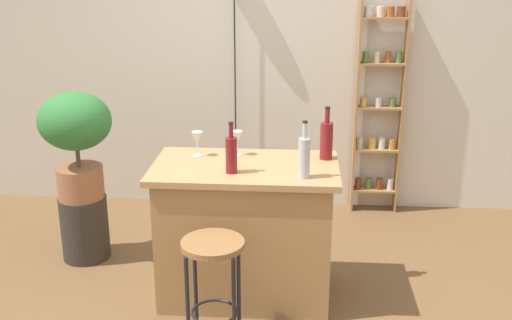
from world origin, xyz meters
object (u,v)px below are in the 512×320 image
(spice_shelf, at_px, (379,105))
(bottle_soda_blue, at_px, (231,154))
(plant_stool, at_px, (85,227))
(bottle_vinegar, at_px, (326,139))
(bottle_spirits_clear, at_px, (304,156))
(wine_glass_left, at_px, (237,138))
(wine_glass_center, at_px, (197,139))
(potted_plant, at_px, (76,134))
(bar_stool, at_px, (213,268))

(spice_shelf, height_order, bottle_soda_blue, spice_shelf)
(plant_stool, bearing_deg, bottle_soda_blue, -26.12)
(bottle_soda_blue, bearing_deg, plant_stool, 153.88)
(bottle_vinegar, distance_m, bottle_spirits_clear, 0.39)
(bottle_vinegar, xyz_separation_m, wine_glass_left, (-0.58, 0.04, -0.01))
(plant_stool, distance_m, wine_glass_left, 1.43)
(bottle_soda_blue, height_order, wine_glass_left, bottle_soda_blue)
(wine_glass_center, bearing_deg, spice_shelf, 45.27)
(spice_shelf, bearing_deg, bottle_soda_blue, -122.97)
(spice_shelf, height_order, bottle_spirits_clear, spice_shelf)
(potted_plant, distance_m, wine_glass_center, 0.95)
(spice_shelf, relative_size, wine_glass_left, 11.39)
(spice_shelf, relative_size, potted_plant, 2.38)
(bar_stool, height_order, spice_shelf, spice_shelf)
(bar_stool, height_order, bottle_soda_blue, bottle_soda_blue)
(potted_plant, height_order, bottle_soda_blue, potted_plant)
(plant_stool, xyz_separation_m, bottle_spirits_clear, (1.61, -0.63, 0.80))
(wine_glass_left, bearing_deg, plant_stool, 168.96)
(bottle_soda_blue, bearing_deg, bottle_vinegar, 28.11)
(bottle_vinegar, xyz_separation_m, bottle_soda_blue, (-0.58, -0.31, -0.01))
(bottle_spirits_clear, relative_size, wine_glass_left, 2.12)
(plant_stool, distance_m, wine_glass_center, 1.23)
(plant_stool, height_order, wine_glass_left, wine_glass_left)
(plant_stool, distance_m, bottle_vinegar, 1.95)
(bar_stool, relative_size, bottle_spirits_clear, 1.90)
(spice_shelf, xyz_separation_m, wine_glass_center, (-1.33, -1.35, 0.07))
(wine_glass_left, bearing_deg, spice_shelf, 50.62)
(plant_stool, distance_m, bottle_soda_blue, 1.53)
(potted_plant, height_order, bottle_vinegar, potted_plant)
(spice_shelf, relative_size, bottle_spirits_clear, 5.36)
(bar_stool, relative_size, plant_stool, 1.37)
(potted_plant, xyz_separation_m, bottle_vinegar, (1.75, -0.26, 0.08))
(bottle_soda_blue, bearing_deg, potted_plant, 153.88)
(spice_shelf, bearing_deg, bottle_vinegar, -110.13)
(plant_stool, bearing_deg, bottle_spirits_clear, -21.35)
(spice_shelf, xyz_separation_m, plant_stool, (-2.25, -1.08, -0.72))
(plant_stool, bearing_deg, potted_plant, -90.00)
(bar_stool, distance_m, bottle_spirits_clear, 0.83)
(wine_glass_center, bearing_deg, bottle_spirits_clear, -27.63)
(plant_stool, bearing_deg, spice_shelf, 25.68)
(wine_glass_center, bearing_deg, wine_glass_left, 7.99)
(plant_stool, height_order, bottle_spirits_clear, bottle_spirits_clear)
(bottle_vinegar, height_order, bottle_soda_blue, bottle_vinegar)
(spice_shelf, bearing_deg, bottle_spirits_clear, -110.41)
(potted_plant, bearing_deg, wine_glass_left, -11.04)
(plant_stool, height_order, wine_glass_center, wine_glass_center)
(bottle_spirits_clear, bearing_deg, plant_stool, 158.65)
(bottle_spirits_clear, bearing_deg, potted_plant, 158.65)
(plant_stool, xyz_separation_m, potted_plant, (0.00, -0.00, 0.72))
(bottle_vinegar, bearing_deg, bottle_spirits_clear, -111.44)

